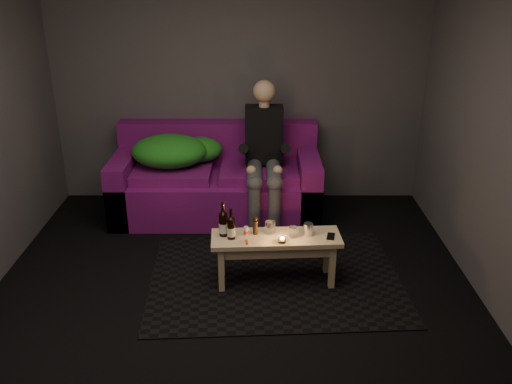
{
  "coord_description": "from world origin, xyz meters",
  "views": [
    {
      "loc": [
        0.19,
        -3.52,
        2.51
      ],
      "look_at": [
        0.18,
        1.24,
        0.47
      ],
      "focal_mm": 38.0,
      "sensor_mm": 36.0,
      "label": 1
    }
  ],
  "objects_px": {
    "person": "(264,152)",
    "coffee_table": "(276,244)",
    "beer_bottle_a": "(223,224)",
    "beer_bottle_b": "(231,228)",
    "sofa": "(217,183)",
    "steel_cup": "(308,229)"
  },
  "relations": [
    {
      "from": "sofa",
      "to": "person",
      "type": "height_order",
      "value": "person"
    },
    {
      "from": "coffee_table",
      "to": "beer_bottle_b",
      "type": "height_order",
      "value": "beer_bottle_b"
    },
    {
      "from": "coffee_table",
      "to": "beer_bottle_a",
      "type": "bearing_deg",
      "value": 177.88
    },
    {
      "from": "beer_bottle_b",
      "to": "coffee_table",
      "type": "bearing_deg",
      "value": 6.08
    },
    {
      "from": "person",
      "to": "coffee_table",
      "type": "relative_size",
      "value": 1.32
    },
    {
      "from": "person",
      "to": "beer_bottle_b",
      "type": "height_order",
      "value": "person"
    },
    {
      "from": "beer_bottle_a",
      "to": "sofa",
      "type": "bearing_deg",
      "value": 96.12
    },
    {
      "from": "coffee_table",
      "to": "beer_bottle_b",
      "type": "bearing_deg",
      "value": -173.92
    },
    {
      "from": "sofa",
      "to": "coffee_table",
      "type": "xyz_separation_m",
      "value": [
        0.58,
        -1.41,
        0.02
      ]
    },
    {
      "from": "sofa",
      "to": "beer_bottle_a",
      "type": "height_order",
      "value": "sofa"
    },
    {
      "from": "coffee_table",
      "to": "beer_bottle_b",
      "type": "xyz_separation_m",
      "value": [
        -0.37,
        -0.04,
        0.17
      ]
    },
    {
      "from": "beer_bottle_b",
      "to": "person",
      "type": "bearing_deg",
      "value": 77.52
    },
    {
      "from": "steel_cup",
      "to": "person",
      "type": "bearing_deg",
      "value": 105.97
    },
    {
      "from": "person",
      "to": "beer_bottle_b",
      "type": "relative_size",
      "value": 5.42
    },
    {
      "from": "person",
      "to": "steel_cup",
      "type": "distance_m",
      "value": 1.29
    },
    {
      "from": "sofa",
      "to": "beer_bottle_b",
      "type": "xyz_separation_m",
      "value": [
        0.22,
        -1.45,
        0.2
      ]
    },
    {
      "from": "person",
      "to": "steel_cup",
      "type": "xyz_separation_m",
      "value": [
        0.35,
        -1.21,
        -0.25
      ]
    },
    {
      "from": "person",
      "to": "coffee_table",
      "type": "xyz_separation_m",
      "value": [
        0.08,
        -1.23,
        -0.38
      ]
    },
    {
      "from": "coffee_table",
      "to": "beer_bottle_a",
      "type": "relative_size",
      "value": 3.71
    },
    {
      "from": "person",
      "to": "beer_bottle_a",
      "type": "height_order",
      "value": "person"
    },
    {
      "from": "sofa",
      "to": "beer_bottle_a",
      "type": "xyz_separation_m",
      "value": [
        0.15,
        -1.39,
        0.21
      ]
    },
    {
      "from": "beer_bottle_a",
      "to": "steel_cup",
      "type": "relative_size",
      "value": 2.8
    }
  ]
}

